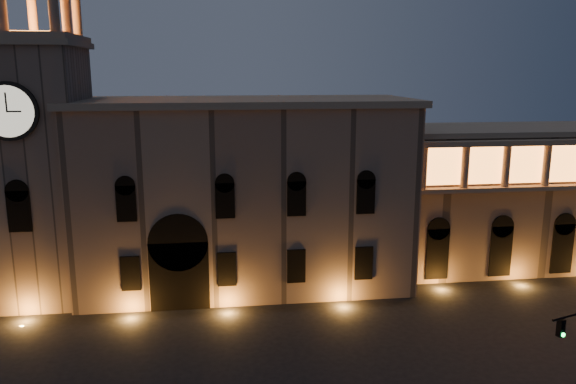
% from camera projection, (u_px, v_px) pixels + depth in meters
% --- Properties ---
extents(government_building, '(30.80, 12.80, 17.60)m').
position_uv_depth(government_building, '(245.00, 193.00, 52.77)').
color(government_building, '#7A6150').
rests_on(government_building, ground).
extents(clock_tower, '(9.80, 9.80, 32.40)m').
position_uv_depth(clock_tower, '(32.00, 160.00, 48.75)').
color(clock_tower, '#7A6150').
rests_on(clock_tower, ground).
extents(colonnade_wing, '(40.60, 11.50, 14.50)m').
position_uv_depth(colonnade_wing, '(566.00, 194.00, 59.27)').
color(colonnade_wing, '#765C4B').
rests_on(colonnade_wing, ground).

